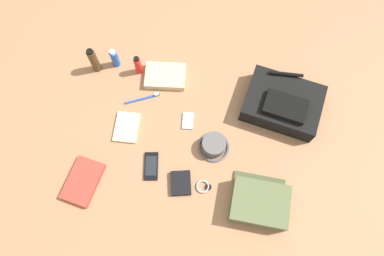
# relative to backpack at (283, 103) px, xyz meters

# --- Properties ---
(ground_plane) EXTENTS (2.64, 2.02, 0.02)m
(ground_plane) POSITION_rel_backpack_xyz_m (-0.42, -0.17, -0.07)
(ground_plane) COLOR #996C4A
(ground_plane) RESTS_ON ground
(backpack) EXTENTS (0.40, 0.34, 0.13)m
(backpack) POSITION_rel_backpack_xyz_m (0.00, 0.00, 0.00)
(backpack) COLOR black
(backpack) RESTS_ON ground_plane
(toiletry_pouch) EXTENTS (0.26, 0.25, 0.09)m
(toiletry_pouch) POSITION_rel_backpack_xyz_m (-0.08, -0.48, -0.01)
(toiletry_pouch) COLOR #56603D
(toiletry_pouch) RESTS_ON ground_plane
(bucket_hat) EXTENTS (0.15, 0.15, 0.07)m
(bucket_hat) POSITION_rel_backpack_xyz_m (-0.30, -0.24, -0.03)
(bucket_hat) COLOR #565656
(bucket_hat) RESTS_ON ground_plane
(cologne_bottle) EXTENTS (0.04, 0.04, 0.16)m
(cologne_bottle) POSITION_rel_backpack_xyz_m (-0.94, 0.11, 0.02)
(cologne_bottle) COLOR #473319
(cologne_bottle) RESTS_ON ground_plane
(deodorant_spray) EXTENTS (0.04, 0.04, 0.12)m
(deodorant_spray) POSITION_rel_backpack_xyz_m (-0.84, 0.15, 0.00)
(deodorant_spray) COLOR blue
(deodorant_spray) RESTS_ON ground_plane
(sunscreen_spray) EXTENTS (0.03, 0.03, 0.13)m
(sunscreen_spray) POSITION_rel_backpack_xyz_m (-0.72, 0.12, 0.01)
(sunscreen_spray) COLOR red
(sunscreen_spray) RESTS_ON ground_plane
(paperback_novel) EXTENTS (0.18, 0.23, 0.03)m
(paperback_novel) POSITION_rel_backpack_xyz_m (-0.88, -0.48, -0.04)
(paperback_novel) COLOR red
(paperback_novel) RESTS_ON ground_plane
(cell_phone) EXTENTS (0.08, 0.14, 0.01)m
(cell_phone) POSITION_rel_backpack_xyz_m (-0.58, -0.37, -0.05)
(cell_phone) COLOR black
(cell_phone) RESTS_ON ground_plane
(media_player) EXTENTS (0.06, 0.09, 0.01)m
(media_player) POSITION_rel_backpack_xyz_m (-0.44, -0.12, -0.05)
(media_player) COLOR #B7B7BC
(media_player) RESTS_ON ground_plane
(wristwatch) EXTENTS (0.07, 0.06, 0.01)m
(wristwatch) POSITION_rel_backpack_xyz_m (-0.33, -0.43, -0.05)
(wristwatch) COLOR #99999E
(wristwatch) RESTS_ON ground_plane
(toothbrush) EXTENTS (0.17, 0.08, 0.02)m
(toothbrush) POSITION_rel_backpack_xyz_m (-0.67, -0.03, -0.05)
(toothbrush) COLOR blue
(toothbrush) RESTS_ON ground_plane
(wallet) EXTENTS (0.11, 0.12, 0.02)m
(wallet) POSITION_rel_backpack_xyz_m (-0.43, -0.43, -0.04)
(wallet) COLOR black
(wallet) RESTS_ON ground_plane
(notepad) EXTENTS (0.11, 0.15, 0.02)m
(notepad) POSITION_rel_backpack_xyz_m (-0.73, -0.19, -0.05)
(notepad) COLOR beige
(notepad) RESTS_ON ground_plane
(folded_towel) EXTENTS (0.21, 0.15, 0.04)m
(folded_towel) POSITION_rel_backpack_xyz_m (-0.58, 0.10, -0.04)
(folded_towel) COLOR #C6B289
(folded_towel) RESTS_ON ground_plane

